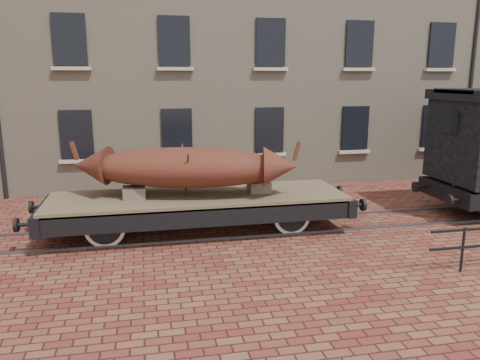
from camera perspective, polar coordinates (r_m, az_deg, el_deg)
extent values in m
plane|color=maroon|center=(13.43, 4.90, -5.68)|extent=(90.00, 90.00, 0.00)
cube|color=tan|center=(23.37, 5.36, 19.37)|extent=(40.00, 10.00, 14.00)
cube|color=black|center=(17.44, -19.28, 5.29)|extent=(1.10, 0.12, 1.70)
cube|color=#BBB29A|center=(17.52, -19.09, 2.18)|extent=(1.30, 0.18, 0.12)
cube|color=black|center=(17.33, -7.69, 5.83)|extent=(1.10, 0.12, 1.70)
cube|color=#BBB29A|center=(17.41, -7.59, 2.70)|extent=(1.30, 0.18, 0.12)
cube|color=black|center=(17.92, 3.60, 6.13)|extent=(1.10, 0.12, 1.70)
cube|color=#BBB29A|center=(17.99, 3.61, 3.10)|extent=(1.30, 0.18, 0.12)
cube|color=black|center=(19.13, 13.83, 6.20)|extent=(1.10, 0.12, 1.70)
cube|color=#BBB29A|center=(19.20, 13.76, 3.36)|extent=(1.30, 0.18, 0.12)
cube|color=black|center=(20.87, 22.60, 6.10)|extent=(1.10, 0.12, 1.70)
cube|color=#BBB29A|center=(20.93, 22.47, 3.50)|extent=(1.30, 0.18, 0.12)
cube|color=black|center=(17.38, -20.07, 15.80)|extent=(1.10, 0.12, 1.70)
cube|color=#BBB29A|center=(17.28, -19.85, 12.68)|extent=(1.30, 0.18, 0.12)
cube|color=black|center=(17.26, -8.02, 16.44)|extent=(1.10, 0.12, 1.70)
cube|color=#BBB29A|center=(17.16, -7.90, 13.29)|extent=(1.30, 0.18, 0.12)
cube|color=black|center=(17.85, 3.75, 16.39)|extent=(1.10, 0.12, 1.70)
cube|color=#BBB29A|center=(17.75, 3.76, 13.35)|extent=(1.30, 0.18, 0.12)
cube|color=black|center=(19.07, 14.35, 15.79)|extent=(1.10, 0.12, 1.70)
cube|color=#BBB29A|center=(18.98, 14.27, 12.94)|extent=(1.30, 0.18, 0.12)
cube|color=black|center=(20.81, 23.36, 14.88)|extent=(1.10, 0.12, 1.70)
cube|color=#BBB29A|center=(20.73, 23.22, 12.26)|extent=(1.30, 0.18, 0.12)
cylinder|color=black|center=(21.83, 27.16, 18.61)|extent=(0.14, 0.14, 14.00)
cube|color=#59595E|center=(12.77, 5.83, -6.53)|extent=(30.00, 0.08, 0.06)
cube|color=#59595E|center=(14.08, 4.07, -4.67)|extent=(30.00, 0.08, 0.06)
cylinder|color=black|center=(11.36, 25.50, -7.66)|extent=(0.06, 0.06, 1.00)
cube|color=brown|center=(12.70, -5.09, -2.08)|extent=(7.91, 2.32, 0.13)
cube|color=black|center=(11.74, -4.45, -4.58)|extent=(7.91, 0.17, 0.47)
cube|color=black|center=(13.80, -5.59, -2.00)|extent=(7.91, 0.17, 0.47)
cube|color=black|center=(12.95, -22.76, -3.90)|extent=(0.23, 2.43, 0.47)
cylinder|color=black|center=(12.27, -24.80, -4.96)|extent=(0.37, 0.11, 0.11)
cylinder|color=black|center=(12.32, -25.61, -4.98)|extent=(0.08, 0.34, 0.34)
cylinder|color=black|center=(13.76, -23.36, -3.03)|extent=(0.37, 0.11, 0.11)
cylinder|color=black|center=(13.80, -24.09, -3.05)|extent=(0.08, 0.34, 0.34)
cube|color=black|center=(13.76, 11.53, -2.23)|extent=(0.23, 2.43, 0.47)
cylinder|color=black|center=(13.19, 14.05, -3.00)|extent=(0.37, 0.11, 0.11)
cylinder|color=black|center=(13.27, 14.75, -2.95)|extent=(0.08, 0.34, 0.34)
cylinder|color=black|center=(14.58, 11.38, -1.40)|extent=(0.37, 0.11, 0.11)
cylinder|color=black|center=(14.65, 12.03, -1.36)|extent=(0.08, 0.34, 0.34)
cylinder|color=black|center=(12.80, -15.93, -4.67)|extent=(0.11, 2.00, 0.11)
cylinder|color=silver|center=(12.11, -16.16, -5.66)|extent=(1.01, 0.07, 1.01)
cylinder|color=black|center=(12.11, -16.16, -5.66)|extent=(0.83, 0.11, 0.83)
cube|color=black|center=(11.92, -16.28, -4.68)|extent=(0.95, 0.08, 0.11)
cylinder|color=silver|center=(13.49, -15.72, -3.78)|extent=(1.01, 0.07, 1.01)
cylinder|color=black|center=(13.49, -15.72, -3.78)|extent=(0.83, 0.11, 0.83)
cube|color=black|center=(13.54, -15.75, -2.60)|extent=(0.95, 0.08, 0.11)
cylinder|color=black|center=(13.31, 5.40, -3.57)|extent=(0.11, 2.00, 0.11)
cylinder|color=silver|center=(12.65, 6.35, -4.45)|extent=(1.01, 0.07, 1.01)
cylinder|color=black|center=(12.65, 6.35, -4.45)|extent=(0.83, 0.11, 0.83)
cube|color=black|center=(12.47, 6.56, -3.50)|extent=(0.95, 0.08, 0.11)
cylinder|color=silver|center=(13.97, 4.54, -2.78)|extent=(1.01, 0.07, 1.01)
cylinder|color=black|center=(13.97, 4.54, -2.78)|extent=(0.83, 0.11, 0.83)
cube|color=black|center=(14.03, 4.41, -1.65)|extent=(0.95, 0.08, 0.11)
cube|color=black|center=(12.81, -5.05, -3.86)|extent=(4.22, 0.06, 0.06)
cube|color=brown|center=(12.58, -12.77, -1.50)|extent=(0.58, 0.53, 0.30)
cube|color=brown|center=(12.94, 2.33, -0.81)|extent=(0.58, 0.53, 0.30)
ellipsoid|color=maroon|center=(12.49, -6.67, 1.53)|extent=(5.56, 2.78, 1.06)
cone|color=maroon|center=(13.06, -17.72, 1.70)|extent=(1.12, 1.19, 1.01)
cube|color=maroon|center=(13.13, -19.55, 3.38)|extent=(0.23, 0.15, 0.51)
cone|color=maroon|center=(12.40, 4.97, 1.71)|extent=(1.12, 1.19, 1.01)
cube|color=maroon|center=(12.36, 6.92, 3.49)|extent=(0.23, 0.15, 0.51)
cylinder|color=#423020|center=(12.09, -6.47, 0.54)|extent=(0.05, 0.91, 1.30)
cylinder|color=#423020|center=(12.93, -6.83, 1.32)|extent=(0.05, 0.91, 1.30)
cube|color=black|center=(15.50, 23.75, -1.39)|extent=(0.23, 2.54, 0.48)
cylinder|color=black|center=(14.56, 24.12, -2.27)|extent=(0.08, 0.34, 0.34)
cylinder|color=black|center=(15.92, 20.61, -0.78)|extent=(0.08, 0.34, 0.34)
cylinder|color=black|center=(16.25, 27.04, -1.95)|extent=(0.11, 2.01, 0.11)
cylinder|color=silver|center=(16.79, 25.53, -1.37)|extent=(1.02, 0.07, 1.02)
cylinder|color=black|center=(16.79, 25.53, -1.37)|extent=(0.83, 0.11, 0.83)
cube|color=black|center=(15.16, 24.39, 6.41)|extent=(0.08, 0.64, 0.64)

